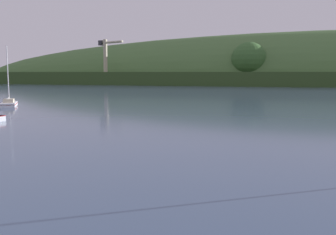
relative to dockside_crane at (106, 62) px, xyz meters
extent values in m
cube|color=#314A21|center=(85.74, 20.29, -7.74)|extent=(551.02, 80.79, 5.90)
sphere|color=#38602D|center=(67.16, 8.75, 0.72)|extent=(15.75, 15.75, 15.75)
cube|color=#4C4C51|center=(-0.35, 0.14, -9.69)|extent=(5.60, 5.60, 2.00)
cylinder|color=#BCB293|center=(-0.35, 0.14, 1.06)|extent=(1.95, 1.95, 19.49)
cylinder|color=#BCB293|center=(4.78, -1.97, 9.24)|extent=(13.23, 6.26, 1.07)
cube|color=#333338|center=(-2.65, 1.09, 9.24)|extent=(3.09, 3.37, 2.34)
cube|color=white|center=(42.32, -113.35, -10.65)|extent=(5.28, 6.04, 1.17)
cone|color=white|center=(40.60, -111.01, -10.65)|extent=(2.64, 2.47, 2.20)
cube|color=maroon|center=(42.32, -113.35, -10.35)|extent=(5.30, 6.06, 0.13)
cube|color=#BCB299|center=(42.23, -113.24, -9.78)|extent=(2.80, 3.03, 0.57)
cylinder|color=silver|center=(41.89, -112.77, -5.34)|extent=(0.16, 0.16, 9.45)
cylinder|color=silver|center=(42.79, -114.00, -9.35)|extent=(1.91, 2.54, 0.13)
camera|label=1|loc=(88.18, -164.37, -5.10)|focal=40.24mm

